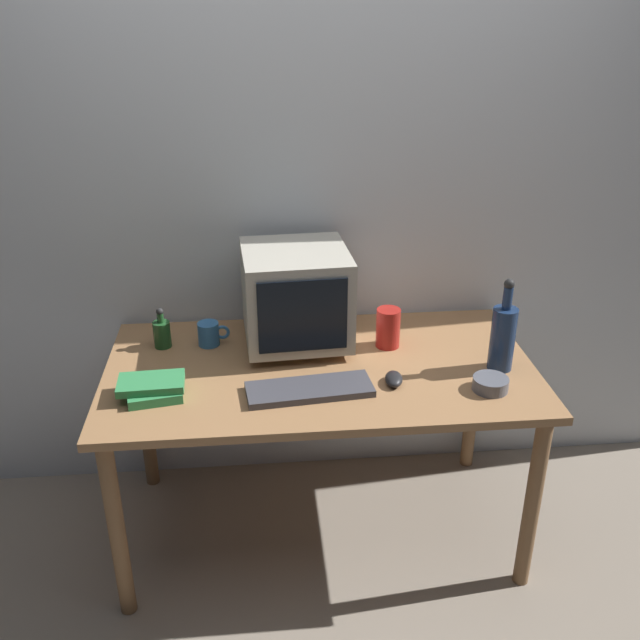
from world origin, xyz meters
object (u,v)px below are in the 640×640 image
book_stack (153,388)px  computer_mouse (394,379)px  bottle_short (162,333)px  mug (209,334)px  cd_spindle (490,384)px  metal_canister (388,328)px  crt_monitor (296,296)px  bottle_tall (503,336)px  keyboard (310,389)px

book_stack → computer_mouse: bearing=0.0°
bottle_short → mug: (0.17, -0.00, -0.01)m
bottle_short → cd_spindle: bottle_short is taller
bottle_short → cd_spindle: size_ratio=1.31×
bottle_short → book_stack: (0.01, -0.35, -0.03)m
bottle_short → book_stack: bearing=-89.1°
book_stack → metal_canister: metal_canister is taller
crt_monitor → bottle_tall: bearing=-20.4°
computer_mouse → keyboard: bearing=-165.5°
bottle_tall → bottle_short: bottle_tall is taller
computer_mouse → mug: size_ratio=0.83×
computer_mouse → metal_canister: size_ratio=0.67×
book_stack → mug: (0.17, 0.35, 0.02)m
computer_mouse → bottle_short: bearing=164.9°
keyboard → book_stack: book_stack is taller
mug → metal_canister: 0.67m
computer_mouse → cd_spindle: bearing=-4.3°
keyboard → book_stack: size_ratio=1.90×
crt_monitor → mug: crt_monitor is taller
computer_mouse → metal_canister: (0.03, 0.28, 0.06)m
book_stack → cd_spindle: 1.12m
bottle_short → cd_spindle: 1.20m
mug → cd_spindle: (0.95, -0.42, -0.02)m
crt_monitor → computer_mouse: 0.49m
keyboard → mug: 0.52m
crt_monitor → mug: size_ratio=3.41×
keyboard → bottle_tall: bottle_tall is taller
computer_mouse → bottle_tall: (0.39, 0.07, 0.11)m
cd_spindle → metal_canister: metal_canister is taller
keyboard → metal_canister: (0.32, 0.31, 0.06)m
crt_monitor → book_stack: bearing=-146.0°
bottle_tall → mug: (-1.03, 0.28, -0.08)m
computer_mouse → cd_spindle: cd_spindle is taller
metal_canister → crt_monitor: bearing=170.6°
bottle_tall → book_stack: 1.21m
bottle_tall → mug: 1.07m
book_stack → metal_canister: size_ratio=1.48×
crt_monitor → bottle_tall: size_ratio=1.20×
keyboard → bottle_tall: 0.70m
crt_monitor → bottle_tall: (0.70, -0.26, -0.06)m
keyboard → book_stack: bearing=170.5°
computer_mouse → cd_spindle: (0.32, -0.07, 0.00)m
keyboard → cd_spindle: (0.61, -0.04, 0.01)m
keyboard → metal_canister: bearing=38.1°
bottle_tall → metal_canister: size_ratio=2.27×
computer_mouse → cd_spindle: 0.32m
bottle_tall → bottle_short: (-1.21, 0.28, -0.07)m
cd_spindle → book_stack: bearing=176.4°
keyboard → bottle_tall: (0.68, 0.10, 0.12)m
crt_monitor → bottle_tall: 0.75m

